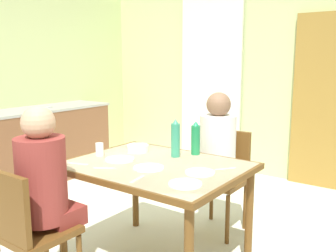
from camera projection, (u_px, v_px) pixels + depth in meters
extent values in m
plane|color=silver|center=(118.00, 245.00, 3.05)|extent=(6.57, 6.57, 0.00)
cube|color=#C1D18E|center=(252.00, 65.00, 4.81)|extent=(4.73, 0.10, 2.81)
cube|color=#C0CF8B|center=(16.00, 65.00, 4.61)|extent=(0.10, 3.79, 2.81)
cube|color=olive|center=(328.00, 102.00, 4.26)|extent=(0.80, 0.05, 2.00)
cube|color=white|center=(210.00, 82.00, 5.09)|extent=(0.90, 0.03, 2.36)
cube|color=brown|center=(21.00, 150.00, 4.41)|extent=(0.60, 2.29, 0.87)
cube|color=#9E9E99|center=(18.00, 112.00, 4.34)|extent=(0.61, 2.34, 0.03)
cylinder|color=#B7B7BC|center=(44.00, 107.00, 4.61)|extent=(0.21, 0.21, 0.01)
cube|color=brown|center=(155.00, 167.00, 2.65)|extent=(1.23, 0.94, 0.04)
cube|color=beige|center=(155.00, 164.00, 2.64)|extent=(1.18, 0.91, 0.00)
cylinder|color=brown|center=(62.00, 218.00, 2.71)|extent=(0.06, 0.06, 0.72)
cylinder|color=brown|center=(135.00, 187.00, 3.35)|extent=(0.06, 0.06, 0.72)
cylinder|color=brown|center=(249.00, 217.00, 2.72)|extent=(0.06, 0.06, 0.72)
cube|color=brown|center=(38.00, 232.00, 2.28)|extent=(0.40, 0.40, 0.04)
cube|color=brown|center=(8.00, 209.00, 2.10)|extent=(0.38, 0.04, 0.42)
cylinder|color=brown|center=(46.00, 250.00, 2.56)|extent=(0.04, 0.04, 0.41)
cube|color=brown|center=(220.00, 181.00, 3.23)|extent=(0.40, 0.40, 0.04)
cube|color=brown|center=(230.00, 153.00, 3.34)|extent=(0.38, 0.04, 0.42)
cylinder|color=brown|center=(227.00, 220.00, 3.04)|extent=(0.04, 0.04, 0.41)
cylinder|color=brown|center=(192.00, 210.00, 3.24)|extent=(0.04, 0.04, 0.41)
cylinder|color=brown|center=(245.00, 207.00, 3.31)|extent=(0.04, 0.04, 0.41)
cylinder|color=brown|center=(211.00, 198.00, 3.51)|extent=(0.04, 0.04, 0.41)
cube|color=maroon|center=(59.00, 214.00, 2.40)|extent=(0.30, 0.22, 0.12)
cylinder|color=maroon|center=(42.00, 180.00, 2.27)|extent=(0.30, 0.30, 0.52)
sphere|color=tan|center=(38.00, 123.00, 2.21)|extent=(0.20, 0.20, 0.20)
cube|color=white|center=(210.00, 179.00, 3.09)|extent=(0.30, 0.22, 0.12)
cylinder|color=silver|center=(218.00, 146.00, 3.14)|extent=(0.30, 0.30, 0.52)
sphere|color=#846047|center=(219.00, 104.00, 3.07)|extent=(0.20, 0.20, 0.20)
cylinder|color=#318D6C|center=(175.00, 140.00, 2.82)|extent=(0.07, 0.07, 0.25)
cone|color=#368968|center=(175.00, 121.00, 2.79)|extent=(0.05, 0.05, 0.04)
cylinder|color=#1C7D48|center=(196.00, 140.00, 2.89)|extent=(0.07, 0.07, 0.22)
cone|color=#1A8955|center=(196.00, 123.00, 2.87)|extent=(0.05, 0.05, 0.04)
cylinder|color=silver|center=(138.00, 148.00, 2.99)|extent=(0.17, 0.17, 0.05)
cylinder|color=white|center=(149.00, 168.00, 2.53)|extent=(0.20, 0.20, 0.01)
cylinder|color=white|center=(120.00, 159.00, 2.75)|extent=(0.21, 0.21, 0.01)
cylinder|color=white|center=(185.00, 184.00, 2.21)|extent=(0.20, 0.20, 0.01)
cylinder|color=white|center=(200.00, 172.00, 2.43)|extent=(0.19, 0.19, 0.01)
cylinder|color=silver|center=(100.00, 149.00, 2.86)|extent=(0.06, 0.06, 0.10)
cube|color=silver|center=(137.00, 179.00, 2.31)|extent=(0.04, 0.15, 0.00)
cube|color=silver|center=(78.00, 164.00, 2.64)|extent=(0.15, 0.06, 0.00)
cube|color=silver|center=(104.00, 168.00, 2.54)|extent=(0.13, 0.10, 0.00)
cube|color=silver|center=(226.00, 169.00, 2.53)|extent=(0.10, 0.13, 0.00)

